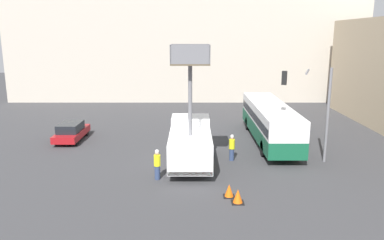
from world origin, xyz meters
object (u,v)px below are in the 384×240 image
(road_worker_near_truck, at_px, (159,164))
(road_worker_directing, at_px, (233,148))
(traffic_cone_mid_road, at_px, (239,197))
(parked_car_curbside, at_px, (73,131))
(traffic_light_pole, at_px, (314,99))
(utility_truck, at_px, (192,140))
(city_bus, at_px, (271,120))
(traffic_cone_near_truck, at_px, (231,191))

(road_worker_near_truck, relative_size, road_worker_directing, 1.01)
(traffic_cone_mid_road, bearing_deg, parked_car_curbside, 136.21)
(traffic_light_pole, bearing_deg, utility_truck, -174.44)
(road_worker_near_truck, bearing_deg, city_bus, -90.82)
(road_worker_near_truck, distance_m, traffic_cone_near_truck, 4.63)
(road_worker_directing, xyz_separation_m, parked_car_curbside, (-12.17, 4.85, -0.15))
(road_worker_near_truck, xyz_separation_m, traffic_cone_mid_road, (4.28, -3.13, -0.56))
(traffic_cone_near_truck, bearing_deg, traffic_light_pole, 44.78)
(traffic_cone_near_truck, distance_m, parked_car_curbside, 15.59)
(road_worker_directing, xyz_separation_m, traffic_cone_near_truck, (-0.72, -5.74, -0.56))
(road_worker_directing, xyz_separation_m, traffic_cone_mid_road, (-0.36, -6.47, -0.55))
(traffic_cone_near_truck, height_order, traffic_cone_mid_road, traffic_cone_mid_road)
(road_worker_directing, relative_size, traffic_cone_mid_road, 2.48)
(traffic_light_pole, xyz_separation_m, traffic_cone_near_truck, (-5.84, -5.80, -3.82))
(utility_truck, distance_m, road_worker_near_truck, 3.32)
(utility_truck, xyz_separation_m, traffic_cone_near_truck, (2.02, -5.03, -1.28))
(traffic_cone_mid_road, bearing_deg, traffic_cone_near_truck, 116.29)
(road_worker_directing, distance_m, traffic_cone_mid_road, 6.50)
(traffic_light_pole, relative_size, traffic_cone_mid_road, 8.63)
(road_worker_directing, bearing_deg, parked_car_curbside, 177.97)
(traffic_light_pole, bearing_deg, traffic_cone_near_truck, -135.22)
(road_worker_directing, bearing_deg, city_bus, 73.32)
(parked_car_curbside, bearing_deg, traffic_cone_near_truck, -42.76)
(utility_truck, xyz_separation_m, city_bus, (6.12, 5.29, 0.15))
(city_bus, bearing_deg, parked_car_curbside, 79.32)
(utility_truck, distance_m, traffic_light_pole, 8.30)
(city_bus, distance_m, road_worker_near_truck, 11.30)
(traffic_cone_near_truck, bearing_deg, parked_car_curbside, 137.24)
(utility_truck, xyz_separation_m, road_worker_near_truck, (-1.89, -2.63, -0.71))
(city_bus, bearing_deg, traffic_light_pole, -168.66)
(parked_car_curbside, bearing_deg, utility_truck, -30.51)
(traffic_light_pole, relative_size, road_worker_near_truck, 3.45)
(road_worker_directing, bearing_deg, utility_truck, -145.91)
(road_worker_directing, bearing_deg, road_worker_near_truck, -124.59)
(road_worker_directing, relative_size, traffic_cone_near_truck, 2.61)
(traffic_light_pole, height_order, traffic_cone_near_truck, traffic_light_pole)
(road_worker_near_truck, relative_size, traffic_cone_mid_road, 2.51)
(road_worker_near_truck, distance_m, parked_car_curbside, 11.12)
(traffic_light_pole, relative_size, traffic_cone_near_truck, 9.09)
(road_worker_directing, bearing_deg, traffic_cone_near_truck, -77.49)
(utility_truck, distance_m, traffic_cone_near_truck, 5.57)
(utility_truck, bearing_deg, traffic_cone_near_truck, -68.11)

